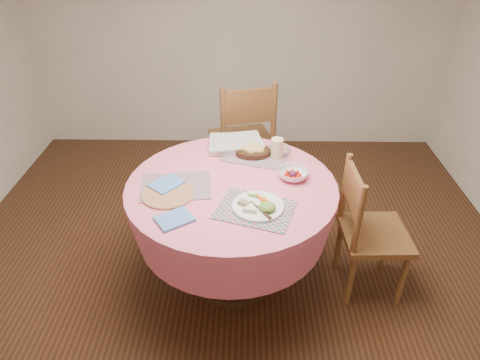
% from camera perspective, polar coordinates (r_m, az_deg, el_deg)
% --- Properties ---
extents(ground, '(4.00, 4.00, 0.00)m').
position_cam_1_polar(ground, '(2.97, -0.99, -12.75)').
color(ground, '#331C0F').
rests_on(ground, ground).
extents(room_envelope, '(4.01, 4.01, 2.71)m').
position_cam_1_polar(room_envelope, '(2.13, -1.45, 21.74)').
color(room_envelope, silver).
rests_on(room_envelope, ground).
extents(dining_table, '(1.24, 1.24, 0.75)m').
position_cam_1_polar(dining_table, '(2.61, -1.10, -4.15)').
color(dining_table, '#F07080').
rests_on(dining_table, ground).
extents(chair_right, '(0.41, 0.43, 0.89)m').
position_cam_1_polar(chair_right, '(2.73, 16.64, -6.28)').
color(chair_right, brown).
rests_on(chair_right, ground).
extents(chair_back, '(0.58, 0.57, 1.04)m').
position_cam_1_polar(chair_back, '(3.47, 0.51, 5.64)').
color(chair_back, brown).
rests_on(chair_back, ground).
extents(placemat_front, '(0.47, 0.41, 0.01)m').
position_cam_1_polar(placemat_front, '(2.29, 1.99, -3.96)').
color(placemat_front, '#136E66').
rests_on(placemat_front, dining_table).
extents(placemat_left, '(0.43, 0.34, 0.01)m').
position_cam_1_polar(placemat_left, '(2.50, -8.54, -0.83)').
color(placemat_left, '#136E66').
rests_on(placemat_left, dining_table).
extents(placemat_back, '(0.47, 0.41, 0.01)m').
position_cam_1_polar(placemat_back, '(2.79, 2.19, 3.38)').
color(placemat_back, '#136E66').
rests_on(placemat_back, dining_table).
extents(wicker_trivet, '(0.30, 0.30, 0.01)m').
position_cam_1_polar(wicker_trivet, '(2.44, -9.58, -1.81)').
color(wicker_trivet, '#8E613D').
rests_on(wicker_trivet, dining_table).
extents(napkin_near, '(0.23, 0.22, 0.01)m').
position_cam_1_polar(napkin_near, '(2.24, -8.72, -5.16)').
color(napkin_near, '#4F7FCC').
rests_on(napkin_near, dining_table).
extents(napkin_far, '(0.22, 0.23, 0.01)m').
position_cam_1_polar(napkin_far, '(2.51, -9.75, -0.54)').
color(napkin_far, '#4F7FCC').
rests_on(napkin_far, placemat_left).
extents(dinner_plate, '(0.28, 0.28, 0.05)m').
position_cam_1_polar(dinner_plate, '(2.29, 2.60, -3.42)').
color(dinner_plate, white).
rests_on(dinner_plate, placemat_front).
extents(bread_bowl, '(0.23, 0.23, 0.08)m').
position_cam_1_polar(bread_bowl, '(2.78, 1.74, 4.01)').
color(bread_bowl, black).
rests_on(bread_bowl, placemat_back).
extents(latte_mug, '(0.12, 0.08, 0.13)m').
position_cam_1_polar(latte_mug, '(2.74, 5.02, 4.27)').
color(latte_mug, beige).
rests_on(latte_mug, placemat_back).
extents(fruit_bowl, '(0.22, 0.22, 0.06)m').
position_cam_1_polar(fruit_bowl, '(2.55, 7.07, 0.75)').
color(fruit_bowl, white).
rests_on(fruit_bowl, dining_table).
extents(newspaper_stack, '(0.38, 0.31, 0.04)m').
position_cam_1_polar(newspaper_stack, '(2.88, -0.63, 4.95)').
color(newspaper_stack, silver).
rests_on(newspaper_stack, dining_table).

